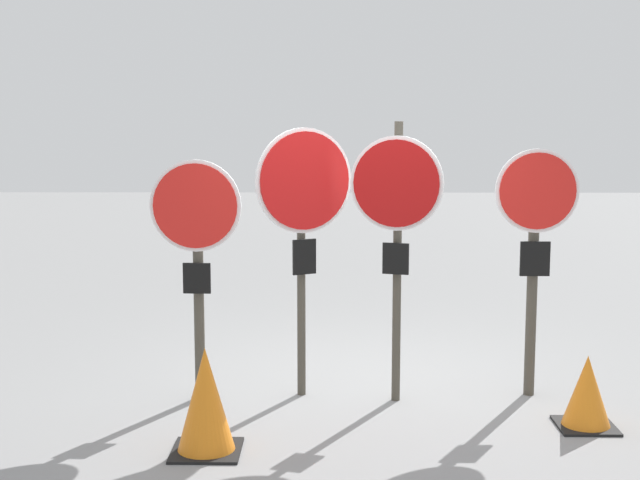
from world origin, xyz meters
TOP-DOWN VIEW (x-y plane):
  - ground_plane at (0.00, 0.00)m, footprint 40.00×40.00m
  - stop_sign_0 at (-1.27, -0.25)m, footprint 0.73×0.15m
  - stop_sign_1 at (-0.42, -0.14)m, footprint 0.76×0.42m
  - stop_sign_2 at (0.32, -0.27)m, footprint 0.72×0.25m
  - stop_sign_3 at (1.45, -0.12)m, footprint 0.67×0.14m
  - traffic_cone_0 at (-1.06, -1.38)m, footprint 0.48×0.48m
  - traffic_cone_1 at (1.70, -0.86)m, footprint 0.43×0.43m

SIDE VIEW (x-z plane):
  - ground_plane at x=0.00m, z-range 0.00..0.00m
  - traffic_cone_1 at x=1.70m, z-range 0.00..0.54m
  - traffic_cone_0 at x=-1.06m, z-range 0.00..0.73m
  - stop_sign_0 at x=-1.27m, z-range 0.37..2.33m
  - stop_sign_3 at x=1.45m, z-range 0.37..2.41m
  - stop_sign_2 at x=0.32m, z-range 0.44..2.70m
  - stop_sign_1 at x=-0.42m, z-range 0.49..2.70m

